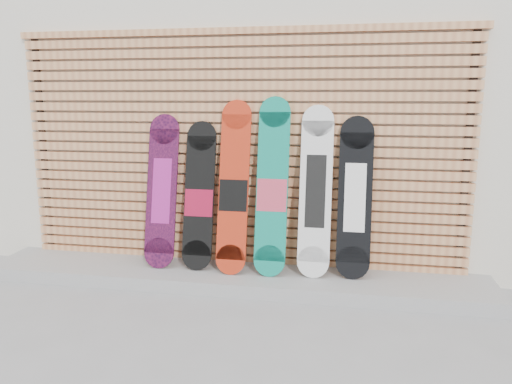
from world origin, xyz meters
TOP-DOWN VIEW (x-y plane):
  - ground at (0.00, 0.00)m, footprint 80.00×80.00m
  - building at (0.50, 3.50)m, footprint 12.00×5.00m
  - concrete_step at (-0.15, 0.68)m, footprint 4.60×0.70m
  - slat_wall at (-0.15, 0.97)m, footprint 4.26×0.08m
  - snowboard_0 at (-0.84, 0.77)m, footprint 0.29×0.34m
  - snowboard_1 at (-0.48, 0.78)m, footprint 0.28×0.33m
  - snowboard_2 at (-0.15, 0.75)m, footprint 0.27×0.38m
  - snowboard_3 at (0.20, 0.76)m, footprint 0.28×0.36m
  - snowboard_4 at (0.59, 0.78)m, footprint 0.28×0.32m
  - snowboard_5 at (0.93, 0.80)m, footprint 0.29×0.30m

SIDE VIEW (x-z plane):
  - ground at x=0.00m, z-range 0.00..0.00m
  - concrete_step at x=-0.15m, z-range 0.00..0.12m
  - snowboard_1 at x=-0.48m, z-range 0.11..1.46m
  - snowboard_5 at x=0.93m, z-range 0.12..1.53m
  - snowboard_0 at x=-0.84m, z-range 0.12..1.53m
  - snowboard_4 at x=0.59m, z-range 0.12..1.62m
  - snowboard_2 at x=-0.15m, z-range 0.11..1.65m
  - snowboard_3 at x=0.20m, z-range 0.11..1.68m
  - slat_wall at x=-0.15m, z-range 0.06..2.35m
  - building at x=0.50m, z-range 0.00..3.60m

